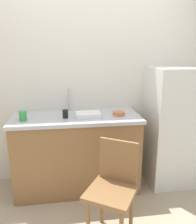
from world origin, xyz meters
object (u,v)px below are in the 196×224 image
Objects in this scene: dish_tray at (88,115)px; cup_green at (23,116)px; refrigerator at (170,127)px; cup_black at (65,114)px; chair at (113,186)px; terracotta_bowl at (119,113)px.

cup_green is at bearing -176.49° from dish_tray.
refrigerator is 5.27× the size of dish_tray.
dish_tray is at bearing 1.26° from cup_black.
chair is 8.34× the size of cup_green.
refrigerator reaches higher than terracotta_bowl.
cup_green is (-0.72, -0.04, 0.03)m from dish_tray.
refrigerator is 1.66× the size of chair.
dish_tray is at bearing 3.51° from cup_green.
cup_black is at bearing 4.78° from cup_green.
chair is 0.92m from terracotta_bowl.
refrigerator reaches higher than dish_tray.
terracotta_bowl is 0.62m from cup_black.
chair is at bearing -79.33° from dish_tray.
cup_green reaches higher than dish_tray.
cup_black is (-0.62, -0.02, 0.03)m from terracotta_bowl.
chair is 1.22m from cup_green.
chair is 6.20× the size of terracotta_bowl.
cup_black is (-1.30, -0.07, 0.24)m from refrigerator.
refrigerator is 1.78m from cup_green.
dish_tray is at bearing 132.66° from chair.
terracotta_bowl reaches higher than chair.
dish_tray reaches higher than terracotta_bowl.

